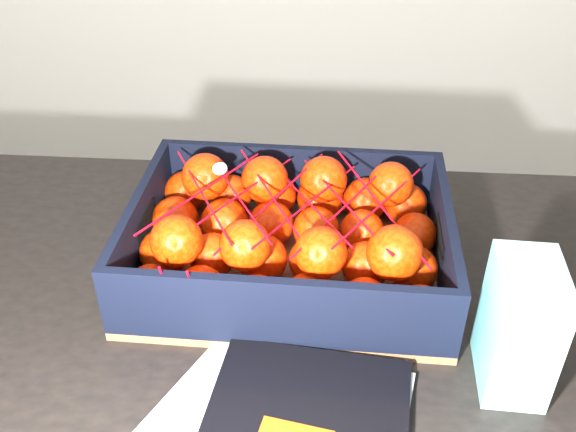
{
  "coord_description": "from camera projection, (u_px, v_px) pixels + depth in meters",
  "views": [
    {
      "loc": [
        -0.19,
        -0.32,
        1.32
      ],
      "look_at": [
        -0.25,
        0.34,
        0.86
      ],
      "focal_mm": 40.37,
      "sensor_mm": 36.0,
      "label": 1
    }
  ],
  "objects": [
    {
      "name": "table",
      "position": [
        278.0,
        385.0,
        0.85
      ],
      "size": [
        1.22,
        0.83,
        0.75
      ],
      "color": "black",
      "rests_on": "ground"
    },
    {
      "name": "retail_carton",
      "position": [
        519.0,
        327.0,
        0.69
      ],
      "size": [
        0.07,
        0.1,
        0.15
      ],
      "primitive_type": "cube",
      "rotation": [
        0.0,
        0.0,
        -0.02
      ],
      "color": "white",
      "rests_on": "table"
    },
    {
      "name": "clementine_heap",
      "position": [
        289.0,
        234.0,
        0.86
      ],
      "size": [
        0.4,
        0.29,
        0.12
      ],
      "color": "red",
      "rests_on": "produce_crate"
    },
    {
      "name": "mesh_net",
      "position": [
        283.0,
        206.0,
        0.82
      ],
      "size": [
        0.35,
        0.28,
        0.09
      ],
      "color": "red",
      "rests_on": "clementine_heap"
    },
    {
      "name": "produce_crate",
      "position": [
        290.0,
        251.0,
        0.87
      ],
      "size": [
        0.42,
        0.31,
        0.11
      ],
      "color": "brown",
      "rests_on": "table"
    }
  ]
}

